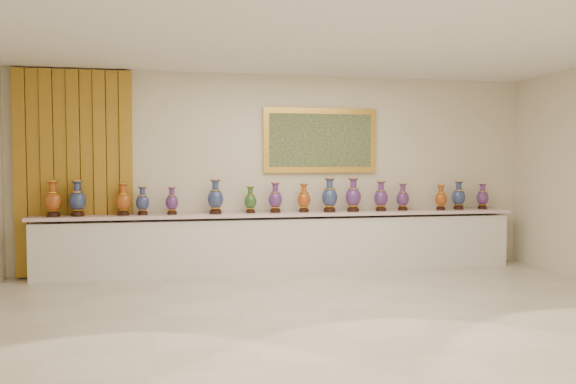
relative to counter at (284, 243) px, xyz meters
name	(u,v)px	position (x,y,z in m)	size (l,w,h in m)	color
ground	(321,309)	(0.00, -2.27, -0.44)	(8.00, 8.00, 0.00)	beige
room	(117,168)	(-2.45, 0.17, 1.14)	(8.00, 8.00, 8.00)	beige
counter	(284,243)	(0.00, 0.00, 0.00)	(7.28, 0.48, 0.90)	white
vase_0	(53,201)	(-3.28, -0.06, 0.69)	(0.25, 0.25, 0.50)	black
vase_1	(77,200)	(-2.96, -0.03, 0.69)	(0.25, 0.25, 0.51)	black
vase_2	(123,201)	(-2.34, -0.04, 0.67)	(0.23, 0.23, 0.46)	black
vase_3	(143,202)	(-2.07, -0.01, 0.65)	(0.24, 0.24, 0.41)	black
vase_4	(172,202)	(-1.66, -0.03, 0.64)	(0.23, 0.23, 0.40)	black
vase_5	(215,198)	(-1.03, -0.05, 0.69)	(0.24, 0.24, 0.51)	black
vase_6	(250,201)	(-0.51, 0.01, 0.64)	(0.24, 0.24, 0.40)	black
vase_7	(275,199)	(-0.13, -0.01, 0.67)	(0.25, 0.25, 0.45)	black
vase_8	(304,199)	(0.31, 0.00, 0.66)	(0.21, 0.21, 0.43)	black
vase_9	(330,197)	(0.70, -0.06, 0.70)	(0.26, 0.26, 0.52)	black
vase_10	(353,196)	(1.08, -0.06, 0.70)	(0.31, 0.31, 0.52)	black
vase_11	(381,198)	(1.54, -0.03, 0.67)	(0.24, 0.24, 0.47)	black
vase_12	(403,198)	(1.91, 0.00, 0.66)	(0.26, 0.26, 0.43)	black
vase_13	(441,199)	(2.54, -0.04, 0.64)	(0.22, 0.22, 0.40)	black
vase_14	(459,197)	(2.86, -0.01, 0.67)	(0.25, 0.25, 0.46)	black
vase_15	(483,197)	(3.30, 0.02, 0.65)	(0.24, 0.24, 0.41)	black
label_card	(201,214)	(-1.25, -0.14, 0.47)	(0.10, 0.06, 0.00)	white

